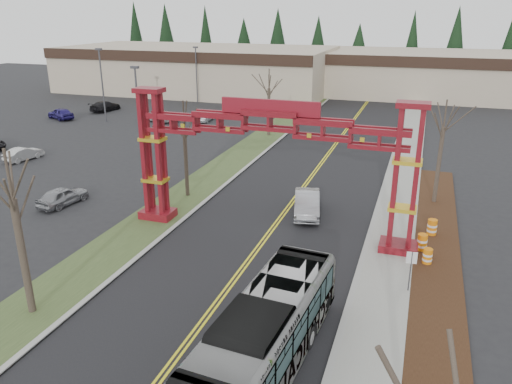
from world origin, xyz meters
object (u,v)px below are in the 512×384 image
at_px(parked_car_mid_b, 61,113).
at_px(light_pole_far, 196,71).
at_px(parked_car_far_c, 105,106).
at_px(barrel_mid, 422,243).
at_px(gateway_arch, 270,143).
at_px(parked_car_mid_a, 164,116).
at_px(parked_car_near_a, 63,196).
at_px(silver_sedan, 307,203).
at_px(bare_tree_median_far, 269,89).
at_px(retail_building_east, 438,74).
at_px(barrel_south, 427,257).
at_px(transit_bus, 263,338).
at_px(bare_tree_right_far, 444,128).
at_px(street_sign, 411,264).
at_px(barrel_north, 432,228).
at_px(bare_tree_median_mid, 184,127).
at_px(bare_tree_median_near, 13,200).
at_px(retail_building_west, 198,69).
at_px(parked_car_near_b, 23,154).
at_px(parked_car_far_a, 205,116).
at_px(parked_car_far_b, 158,116).
at_px(light_pole_mid, 102,80).
at_px(light_pole_near, 138,105).

distance_m(parked_car_mid_b, light_pole_far, 21.06).
xyz_separation_m(parked_car_far_c, barrel_mid, (43.60, -31.47, -0.16)).
bearing_deg(gateway_arch, light_pole_far, 120.35).
bearing_deg(parked_car_mid_a, light_pole_far, -160.29).
xyz_separation_m(parked_car_near_a, parked_car_far_c, (-18.43, 31.99, 0.03)).
bearing_deg(barrel_mid, gateway_arch, -176.76).
height_order(parked_car_near_a, barrel_mid, parked_car_near_a).
distance_m(silver_sedan, bare_tree_median_far, 23.92).
distance_m(retail_building_east, light_pole_far, 39.96).
xyz_separation_m(silver_sedan, barrel_south, (8.11, -5.10, -0.30)).
xyz_separation_m(transit_bus, barrel_mid, (5.65, 13.02, -1.04)).
bearing_deg(bare_tree_right_far, bare_tree_median_far, 137.82).
xyz_separation_m(street_sign, barrel_north, (1.06, 7.52, -1.10)).
xyz_separation_m(bare_tree_median_mid, barrel_north, (17.85, -1.59, -4.84)).
bearing_deg(street_sign, barrel_north, 81.98).
xyz_separation_m(bare_tree_median_near, barrel_south, (17.64, 10.92, -5.20)).
relative_size(street_sign, barrel_mid, 2.08).
distance_m(retail_building_west, parked_car_near_b, 45.75).
relative_size(parked_car_far_a, parked_car_far_b, 0.81).
bearing_deg(bare_tree_right_far, barrel_mid, -94.54).
xyz_separation_m(barrel_south, barrel_mid, (-0.33, 1.63, 0.06)).
distance_m(retail_building_west, parked_car_far_b, 26.51).
height_order(parked_car_far_a, bare_tree_right_far, bare_tree_right_far).
relative_size(transit_bus, bare_tree_median_mid, 1.56).
height_order(bare_tree_median_mid, bare_tree_median_far, bare_tree_median_far).
bearing_deg(retail_building_west, light_pole_mid, -89.90).
bearing_deg(bare_tree_median_near, light_pole_near, 110.06).
distance_m(bare_tree_median_far, street_sign, 34.57).
bearing_deg(parked_car_mid_a, retail_building_east, 147.81).
height_order(bare_tree_median_near, light_pole_far, light_pole_far).
height_order(parked_car_near_a, bare_tree_median_mid, bare_tree_median_mid).
xyz_separation_m(transit_bus, parked_car_mid_b, (-40.15, 37.79, -0.84)).
xyz_separation_m(light_pole_near, street_sign, (26.05, -17.84, -3.34)).
bearing_deg(parked_car_near_a, parked_car_mid_b, -42.26).
distance_m(bare_tree_median_mid, light_pole_near, 12.73).
xyz_separation_m(retail_building_west, parked_car_mid_b, (-6.49, -28.66, -3.00)).
bearing_deg(retail_building_west, barrel_north, -51.97).
bearing_deg(bare_tree_median_mid, parked_car_mid_b, 143.99).
bearing_deg(light_pole_near, retail_building_east, 60.74).
height_order(light_pole_near, light_pole_far, light_pole_near).
distance_m(silver_sedan, bare_tree_median_near, 19.28).
xyz_separation_m(retail_building_east, barrel_north, (-0.15, -58.96, -2.95)).
height_order(parked_car_far_a, light_pole_mid, light_pole_mid).
height_order(silver_sedan, street_sign, street_sign).
bearing_deg(parked_car_near_b, light_pole_near, -144.18).
height_order(bare_tree_right_far, light_pole_far, light_pole_far).
bearing_deg(street_sign, parked_car_far_a, 127.61).
bearing_deg(bare_tree_median_near, transit_bus, -2.30).
bearing_deg(parked_car_far_c, bare_tree_median_mid, 140.97).
height_order(parked_car_near_b, bare_tree_median_far, bare_tree_median_far).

